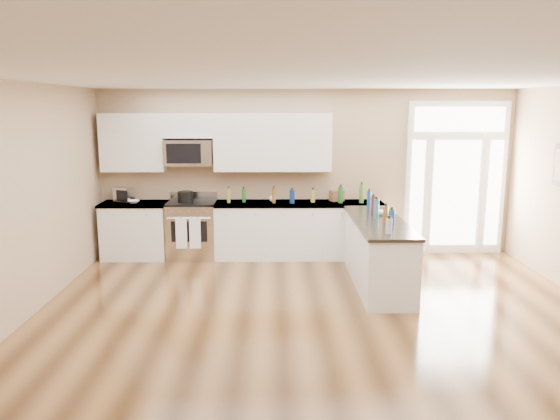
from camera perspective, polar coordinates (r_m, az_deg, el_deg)
name	(u,v)px	position (r m, az deg, el deg)	size (l,w,h in m)	color
ground	(327,353)	(5.84, 4.95, -14.71)	(8.00, 8.00, 0.00)	#452A13
room_shell	(330,190)	(5.33, 5.25, 2.12)	(8.00, 8.00, 8.00)	tan
back_cabinet_left	(136,232)	(9.46, -14.84, -2.24)	(1.10, 0.66, 0.94)	silver
back_cabinet_right	(297,232)	(9.18, 1.83, -2.28)	(2.85, 0.66, 0.94)	silver
peninsula_cabinet	(377,255)	(7.90, 10.15, -4.61)	(0.69, 2.32, 0.94)	silver
upper_cabinet_left	(133,142)	(9.39, -15.12, 6.83)	(1.04, 0.33, 0.95)	silver
upper_cabinet_right	(273,142)	(9.10, -0.78, 7.09)	(1.94, 0.33, 0.95)	silver
upper_cabinet_short	(189,126)	(9.19, -9.52, 8.69)	(0.82, 0.33, 0.40)	silver
microwave	(189,153)	(9.18, -9.48, 5.94)	(0.78, 0.41, 0.42)	silver
entry_door	(455,178)	(9.78, 17.87, 3.16)	(1.70, 0.10, 2.60)	white
kitchen_range	(192,230)	(9.26, -9.16, -2.03)	(0.80, 0.70, 1.08)	silver
stockpot	(185,196)	(9.14, -9.85, 1.41)	(0.26, 0.26, 0.20)	black
toaster_oven	(124,195)	(9.48, -15.99, 1.56)	(0.28, 0.22, 0.24)	silver
cardboard_box	(337,196)	(9.25, 5.95, 1.50)	(0.22, 0.16, 0.18)	brown
bowl_left	(134,202)	(9.31, -15.06, 0.84)	(0.19, 0.19, 0.05)	white
bowl_peninsula	(381,213)	(8.16, 10.50, -0.29)	(0.19, 0.19, 0.06)	white
cup_counter	(273,199)	(9.14, -0.78, 1.16)	(0.11, 0.11, 0.09)	white
counter_bottles	(340,203)	(8.36, 6.30, 0.76)	(2.36, 2.38, 0.31)	#19591E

